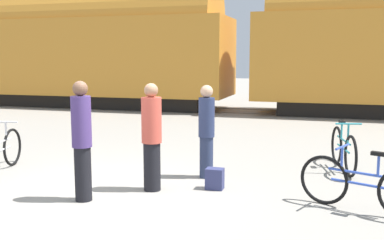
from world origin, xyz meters
name	(u,v)px	position (x,y,z in m)	size (l,w,h in m)	color
ground_plane	(106,194)	(0.00, 0.00, 0.00)	(80.00, 80.00, 0.00)	gray
freight_train	(242,43)	(0.00, 11.47, 2.70)	(51.07, 3.13, 5.19)	black
rail_near	(238,113)	(0.00, 10.75, 0.01)	(63.07, 0.07, 0.01)	#4C4238
rail_far	(245,109)	(0.00, 12.18, 0.01)	(63.07, 0.07, 0.01)	#4C4238
bicycle_silver	(0,151)	(-2.51, 0.68, 0.39)	(0.53, 1.70, 0.91)	black
bicycle_blue	(362,185)	(3.75, 0.27, 0.38)	(1.70, 0.74, 0.89)	black
bicycle_teal	(343,149)	(3.57, 2.67, 0.40)	(0.50, 1.76, 0.94)	black
person_in_red	(152,137)	(0.61, 0.41, 0.87)	(0.32, 0.32, 1.71)	black
person_in_navy	(206,130)	(1.24, 1.41, 0.84)	(0.28, 0.28, 1.64)	#283351
person_in_purple	(82,140)	(-0.17, -0.38, 0.91)	(0.29, 0.29, 1.78)	black
backpack	(215,179)	(1.56, 0.75, 0.17)	(0.28, 0.20, 0.34)	navy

